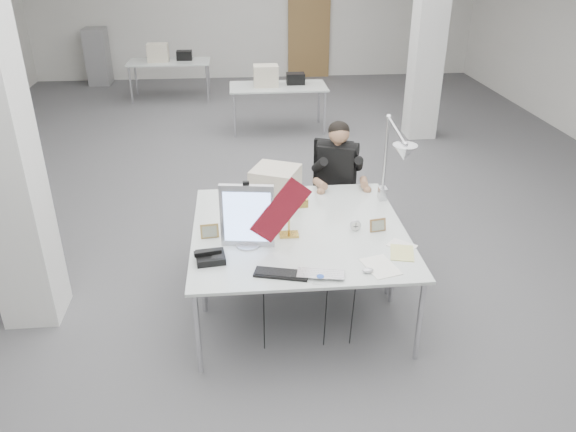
{
  "coord_description": "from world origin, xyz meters",
  "views": [
    {
      "loc": [
        -0.47,
        -6.24,
        3.0
      ],
      "look_at": [
        -0.09,
        -2.0,
        0.86
      ],
      "focal_mm": 35.0,
      "sensor_mm": 36.0,
      "label": 1
    }
  ],
  "objects_px": {
    "monitor": "(247,216)",
    "bankers_lamp": "(289,215)",
    "desk_main": "(305,257)",
    "beige_monitor": "(276,187)",
    "office_chair": "(336,193)",
    "laptop": "(320,278)",
    "architect_lamp": "(393,166)",
    "desk_phone": "(211,258)",
    "seated_person": "(338,163)"
  },
  "relations": [
    {
      "from": "seated_person",
      "to": "bankers_lamp",
      "type": "xyz_separation_m",
      "value": [
        -0.62,
        -1.22,
        0.04
      ]
    },
    {
      "from": "desk_main",
      "to": "monitor",
      "type": "height_order",
      "value": "monitor"
    },
    {
      "from": "beige_monitor",
      "to": "seated_person",
      "type": "bearing_deg",
      "value": 67.04
    },
    {
      "from": "monitor",
      "to": "beige_monitor",
      "type": "relative_size",
      "value": 1.35
    },
    {
      "from": "monitor",
      "to": "bankers_lamp",
      "type": "bearing_deg",
      "value": 29.41
    },
    {
      "from": "office_chair",
      "to": "bankers_lamp",
      "type": "xyz_separation_m",
      "value": [
        -0.62,
        -1.27,
        0.4
      ]
    },
    {
      "from": "bankers_lamp",
      "to": "architect_lamp",
      "type": "height_order",
      "value": "architect_lamp"
    },
    {
      "from": "office_chair",
      "to": "beige_monitor",
      "type": "distance_m",
      "value": 1.05
    },
    {
      "from": "office_chair",
      "to": "architect_lamp",
      "type": "bearing_deg",
      "value": -48.12
    },
    {
      "from": "desk_phone",
      "to": "laptop",
      "type": "bearing_deg",
      "value": -30.33
    },
    {
      "from": "monitor",
      "to": "bankers_lamp",
      "type": "xyz_separation_m",
      "value": [
        0.34,
        0.13,
        -0.08
      ]
    },
    {
      "from": "seated_person",
      "to": "desk_main",
      "type": "bearing_deg",
      "value": -86.76
    },
    {
      "from": "monitor",
      "to": "bankers_lamp",
      "type": "relative_size",
      "value": 1.41
    },
    {
      "from": "desk_main",
      "to": "monitor",
      "type": "relative_size",
      "value": 3.4
    },
    {
      "from": "desk_main",
      "to": "seated_person",
      "type": "relative_size",
      "value": 2.24
    },
    {
      "from": "desk_main",
      "to": "desk_phone",
      "type": "height_order",
      "value": "desk_phone"
    },
    {
      "from": "bankers_lamp",
      "to": "beige_monitor",
      "type": "bearing_deg",
      "value": 93.12
    },
    {
      "from": "desk_main",
      "to": "architect_lamp",
      "type": "xyz_separation_m",
      "value": [
        0.85,
        0.73,
        0.45
      ]
    },
    {
      "from": "beige_monitor",
      "to": "office_chair",
      "type": "bearing_deg",
      "value": 69.21
    },
    {
      "from": "desk_phone",
      "to": "architect_lamp",
      "type": "xyz_separation_m",
      "value": [
        1.58,
        0.73,
        0.41
      ]
    },
    {
      "from": "desk_main",
      "to": "bankers_lamp",
      "type": "bearing_deg",
      "value": 105.52
    },
    {
      "from": "laptop",
      "to": "architect_lamp",
      "type": "xyz_separation_m",
      "value": [
        0.78,
        1.07,
        0.43
      ]
    },
    {
      "from": "desk_phone",
      "to": "architect_lamp",
      "type": "bearing_deg",
      "value": 17.57
    },
    {
      "from": "seated_person",
      "to": "beige_monitor",
      "type": "xyz_separation_m",
      "value": [
        -0.68,
        -0.64,
        0.04
      ]
    },
    {
      "from": "monitor",
      "to": "architect_lamp",
      "type": "xyz_separation_m",
      "value": [
        1.29,
        0.52,
        0.17
      ]
    },
    {
      "from": "monitor",
      "to": "desk_phone",
      "type": "height_order",
      "value": "monitor"
    },
    {
      "from": "office_chair",
      "to": "bankers_lamp",
      "type": "relative_size",
      "value": 2.88
    },
    {
      "from": "monitor",
      "to": "desk_phone",
      "type": "distance_m",
      "value": 0.43
    },
    {
      "from": "desk_main",
      "to": "seated_person",
      "type": "height_order",
      "value": "seated_person"
    },
    {
      "from": "desk_main",
      "to": "beige_monitor",
      "type": "relative_size",
      "value": 4.6
    },
    {
      "from": "desk_main",
      "to": "seated_person",
      "type": "distance_m",
      "value": 1.66
    },
    {
      "from": "monitor",
      "to": "beige_monitor",
      "type": "xyz_separation_m",
      "value": [
        0.27,
        0.72,
        -0.08
      ]
    },
    {
      "from": "architect_lamp",
      "to": "office_chair",
      "type": "bearing_deg",
      "value": 112.99
    },
    {
      "from": "desk_phone",
      "to": "beige_monitor",
      "type": "bearing_deg",
      "value": 51.49
    },
    {
      "from": "office_chair",
      "to": "architect_lamp",
      "type": "xyz_separation_m",
      "value": [
        0.33,
        -0.89,
        0.65
      ]
    },
    {
      "from": "beige_monitor",
      "to": "bankers_lamp",
      "type": "bearing_deg",
      "value": -59.25
    },
    {
      "from": "bankers_lamp",
      "to": "architect_lamp",
      "type": "distance_m",
      "value": 1.05
    },
    {
      "from": "architect_lamp",
      "to": "bankers_lamp",
      "type": "bearing_deg",
      "value": -155.27
    },
    {
      "from": "desk_main",
      "to": "laptop",
      "type": "relative_size",
      "value": 5.19
    },
    {
      "from": "office_chair",
      "to": "desk_phone",
      "type": "relative_size",
      "value": 4.95
    },
    {
      "from": "office_chair",
      "to": "seated_person",
      "type": "bearing_deg",
      "value": -68.39
    },
    {
      "from": "laptop",
      "to": "bankers_lamp",
      "type": "bearing_deg",
      "value": 114.91
    },
    {
      "from": "office_chair",
      "to": "bankers_lamp",
      "type": "bearing_deg",
      "value": -94.2
    },
    {
      "from": "desk_main",
      "to": "office_chair",
      "type": "bearing_deg",
      "value": 72.17
    },
    {
      "from": "seated_person",
      "to": "desk_phone",
      "type": "relative_size",
      "value": 3.67
    },
    {
      "from": "architect_lamp",
      "to": "seated_person",
      "type": "bearing_deg",
      "value": 114.08
    },
    {
      "from": "desk_main",
      "to": "seated_person",
      "type": "xyz_separation_m",
      "value": [
        0.52,
        1.57,
        0.16
      ]
    },
    {
      "from": "laptop",
      "to": "desk_phone",
      "type": "height_order",
      "value": "desk_phone"
    },
    {
      "from": "monitor",
      "to": "desk_phone",
      "type": "xyz_separation_m",
      "value": [
        -0.29,
        -0.21,
        -0.24
      ]
    },
    {
      "from": "bankers_lamp",
      "to": "desk_phone",
      "type": "height_order",
      "value": "bankers_lamp"
    }
  ]
}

